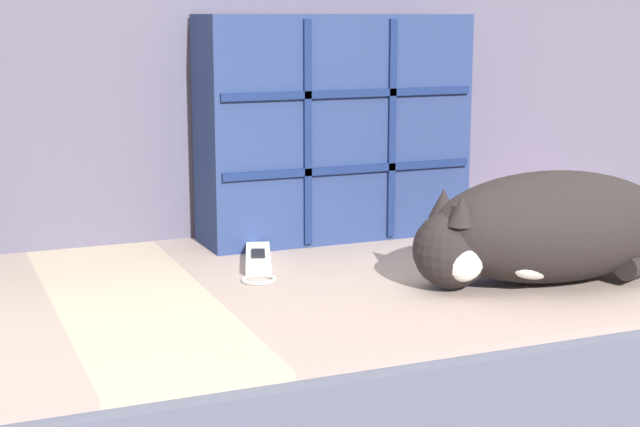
# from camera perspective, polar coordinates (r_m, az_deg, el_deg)

# --- Properties ---
(couch) EXTENTS (1.93, 0.82, 0.35)m
(couch) POSITION_cam_1_polar(r_m,az_deg,el_deg) (1.46, -3.06, -10.28)
(couch) COLOR brown
(couch) RESTS_ON ground_plane
(sofa_backrest) EXTENTS (1.89, 0.14, 0.48)m
(sofa_backrest) POSITION_cam_1_polar(r_m,az_deg,el_deg) (1.69, -7.12, 7.18)
(sofa_backrest) COLOR #514C60
(sofa_backrest) RESTS_ON couch
(throw_pillow_quilted) EXTENTS (0.44, 0.14, 0.37)m
(throw_pillow_quilted) POSITION_cam_1_polar(r_m,az_deg,el_deg) (1.62, 0.80, 5.04)
(throw_pillow_quilted) COLOR navy
(throw_pillow_quilted) RESTS_ON couch
(sleeping_cat) EXTENTS (0.43, 0.22, 0.15)m
(sleeping_cat) POSITION_cam_1_polar(r_m,az_deg,el_deg) (1.38, 12.79, -0.94)
(sleeping_cat) COLOR black
(sleeping_cat) RESTS_ON couch
(game_remote_far) EXTENTS (0.10, 0.19, 0.02)m
(game_remote_far) POSITION_cam_1_polar(r_m,az_deg,el_deg) (1.45, -3.62, -2.72)
(game_remote_far) COLOR white
(game_remote_far) RESTS_ON couch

